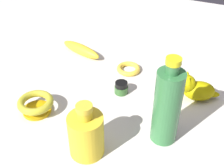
{
  "coord_description": "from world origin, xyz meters",
  "views": [
    {
      "loc": [
        0.28,
        -0.65,
        0.62
      ],
      "look_at": [
        0.0,
        0.0,
        0.09
      ],
      "focal_mm": 47.89,
      "sensor_mm": 36.0,
      "label": 1
    }
  ],
  "objects_px": {
    "bangle": "(129,69)",
    "bowl": "(36,104)",
    "banana": "(81,50)",
    "bottle_tall": "(167,106)",
    "nail_polish_jar": "(122,88)",
    "cat_figurine": "(195,88)",
    "bottle_short": "(86,134)"
  },
  "relations": [
    {
      "from": "bangle",
      "to": "bowl",
      "type": "distance_m",
      "value": 0.37
    },
    {
      "from": "banana",
      "to": "bottle_tall",
      "type": "bearing_deg",
      "value": -20.12
    },
    {
      "from": "bangle",
      "to": "bottle_tall",
      "type": "height_order",
      "value": "bottle_tall"
    },
    {
      "from": "nail_polish_jar",
      "to": "cat_figurine",
      "type": "relative_size",
      "value": 0.33
    },
    {
      "from": "bangle",
      "to": "bowl",
      "type": "height_order",
      "value": "bowl"
    },
    {
      "from": "bottle_short",
      "to": "cat_figurine",
      "type": "distance_m",
      "value": 0.4
    },
    {
      "from": "bowl",
      "to": "bottle_tall",
      "type": "bearing_deg",
      "value": 7.72
    },
    {
      "from": "bangle",
      "to": "banana",
      "type": "height_order",
      "value": "banana"
    },
    {
      "from": "bottle_short",
      "to": "nail_polish_jar",
      "type": "relative_size",
      "value": 3.56
    },
    {
      "from": "bowl",
      "to": "bottle_tall",
      "type": "distance_m",
      "value": 0.4
    },
    {
      "from": "bangle",
      "to": "nail_polish_jar",
      "type": "distance_m",
      "value": 0.13
    },
    {
      "from": "bangle",
      "to": "nail_polish_jar",
      "type": "relative_size",
      "value": 1.93
    },
    {
      "from": "nail_polish_jar",
      "to": "banana",
      "type": "bearing_deg",
      "value": 145.58
    },
    {
      "from": "bangle",
      "to": "bottle_tall",
      "type": "distance_m",
      "value": 0.36
    },
    {
      "from": "bangle",
      "to": "bottle_short",
      "type": "bearing_deg",
      "value": -84.9
    },
    {
      "from": "bottle_tall",
      "to": "cat_figurine",
      "type": "distance_m",
      "value": 0.22
    },
    {
      "from": "bottle_tall",
      "to": "nail_polish_jar",
      "type": "height_order",
      "value": "bottle_tall"
    },
    {
      "from": "bowl",
      "to": "cat_figurine",
      "type": "relative_size",
      "value": 0.81
    },
    {
      "from": "bottle_short",
      "to": "bangle",
      "type": "xyz_separation_m",
      "value": [
        -0.04,
        0.4,
        -0.06
      ]
    },
    {
      "from": "bottle_short",
      "to": "bangle",
      "type": "bearing_deg",
      "value": 95.1
    },
    {
      "from": "bottle_short",
      "to": "bottle_tall",
      "type": "relative_size",
      "value": 0.62
    },
    {
      "from": "bowl",
      "to": "nail_polish_jar",
      "type": "bearing_deg",
      "value": 43.18
    },
    {
      "from": "bowl",
      "to": "cat_figurine",
      "type": "bearing_deg",
      "value": 30.89
    },
    {
      "from": "bangle",
      "to": "nail_polish_jar",
      "type": "height_order",
      "value": "nail_polish_jar"
    },
    {
      "from": "bottle_tall",
      "to": "bottle_short",
      "type": "bearing_deg",
      "value": -142.83
    },
    {
      "from": "cat_figurine",
      "to": "bottle_tall",
      "type": "bearing_deg",
      "value": -102.49
    },
    {
      "from": "bowl",
      "to": "cat_figurine",
      "type": "height_order",
      "value": "cat_figurine"
    },
    {
      "from": "bowl",
      "to": "bottle_tall",
      "type": "relative_size",
      "value": 0.42
    },
    {
      "from": "bottle_short",
      "to": "bangle",
      "type": "relative_size",
      "value": 1.85
    },
    {
      "from": "bottle_short",
      "to": "nail_polish_jar",
      "type": "height_order",
      "value": "bottle_short"
    },
    {
      "from": "bottle_short",
      "to": "banana",
      "type": "bearing_deg",
      "value": 120.11
    },
    {
      "from": "bowl",
      "to": "cat_figurine",
      "type": "xyz_separation_m",
      "value": [
        0.43,
        0.26,
        0.01
      ]
    }
  ]
}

